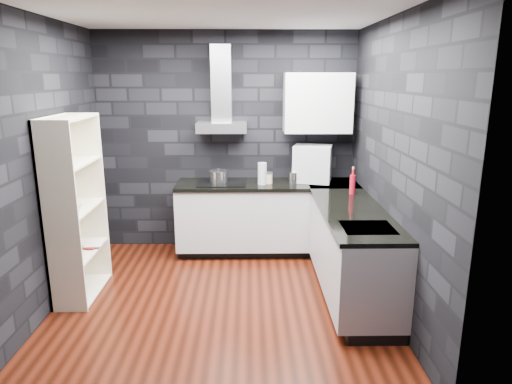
{
  "coord_description": "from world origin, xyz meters",
  "views": [
    {
      "loc": [
        0.28,
        -4.11,
        2.16
      ],
      "look_at": [
        0.35,
        0.45,
        1.0
      ],
      "focal_mm": 32.0,
      "sensor_mm": 36.0,
      "label": 1
    }
  ],
  "objects_px": {
    "fruit_bowl": "(70,209)",
    "glass_vase": "(262,174)",
    "utensil_crock": "(293,178)",
    "pot": "(219,177)",
    "bookshelf": "(76,209)",
    "red_bottle": "(352,185)",
    "storage_jar": "(268,178)",
    "appliance_garage": "(312,164)"
  },
  "relations": [
    {
      "from": "pot",
      "to": "appliance_garage",
      "type": "relative_size",
      "value": 0.48
    },
    {
      "from": "pot",
      "to": "appliance_garage",
      "type": "xyz_separation_m",
      "value": [
        1.14,
        0.06,
        0.15
      ]
    },
    {
      "from": "utensil_crock",
      "to": "bookshelf",
      "type": "bearing_deg",
      "value": -154.71
    },
    {
      "from": "utensil_crock",
      "to": "appliance_garage",
      "type": "distance_m",
      "value": 0.3
    },
    {
      "from": "pot",
      "to": "bookshelf",
      "type": "xyz_separation_m",
      "value": [
        -1.33,
        -1.09,
        -0.08
      ]
    },
    {
      "from": "utensil_crock",
      "to": "fruit_bowl",
      "type": "distance_m",
      "value": 2.54
    },
    {
      "from": "storage_jar",
      "to": "glass_vase",
      "type": "bearing_deg",
      "value": -146.18
    },
    {
      "from": "pot",
      "to": "red_bottle",
      "type": "distance_m",
      "value": 1.6
    },
    {
      "from": "storage_jar",
      "to": "appliance_garage",
      "type": "xyz_separation_m",
      "value": [
        0.54,
        0.08,
        0.17
      ]
    },
    {
      "from": "glass_vase",
      "to": "red_bottle",
      "type": "distance_m",
      "value": 1.09
    },
    {
      "from": "storage_jar",
      "to": "appliance_garage",
      "type": "distance_m",
      "value": 0.57
    },
    {
      "from": "red_bottle",
      "to": "pot",
      "type": "bearing_deg",
      "value": 159.76
    },
    {
      "from": "red_bottle",
      "to": "bookshelf",
      "type": "height_order",
      "value": "bookshelf"
    },
    {
      "from": "storage_jar",
      "to": "fruit_bowl",
      "type": "height_order",
      "value": "storage_jar"
    },
    {
      "from": "storage_jar",
      "to": "bookshelf",
      "type": "distance_m",
      "value": 2.21
    },
    {
      "from": "pot",
      "to": "appliance_garage",
      "type": "height_order",
      "value": "appliance_garage"
    },
    {
      "from": "appliance_garage",
      "to": "bookshelf",
      "type": "bearing_deg",
      "value": -141.24
    },
    {
      "from": "storage_jar",
      "to": "bookshelf",
      "type": "bearing_deg",
      "value": -151.11
    },
    {
      "from": "bookshelf",
      "to": "fruit_bowl",
      "type": "bearing_deg",
      "value": -93.04
    },
    {
      "from": "red_bottle",
      "to": "fruit_bowl",
      "type": "bearing_deg",
      "value": -166.56
    },
    {
      "from": "bookshelf",
      "to": "utensil_crock",
      "type": "bearing_deg",
      "value": 22.25
    },
    {
      "from": "appliance_garage",
      "to": "utensil_crock",
      "type": "bearing_deg",
      "value": -144.82
    },
    {
      "from": "glass_vase",
      "to": "storage_jar",
      "type": "height_order",
      "value": "glass_vase"
    },
    {
      "from": "pot",
      "to": "red_bottle",
      "type": "relative_size",
      "value": 1.01
    },
    {
      "from": "storage_jar",
      "to": "utensil_crock",
      "type": "xyz_separation_m",
      "value": [
        0.3,
        -0.01,
        0.01
      ]
    },
    {
      "from": "fruit_bowl",
      "to": "glass_vase",
      "type": "bearing_deg",
      "value": 31.92
    },
    {
      "from": "appliance_garage",
      "to": "pot",
      "type": "bearing_deg",
      "value": -163.28
    },
    {
      "from": "glass_vase",
      "to": "appliance_garage",
      "type": "height_order",
      "value": "appliance_garage"
    },
    {
      "from": "appliance_garage",
      "to": "red_bottle",
      "type": "relative_size",
      "value": 2.08
    },
    {
      "from": "storage_jar",
      "to": "fruit_bowl",
      "type": "bearing_deg",
      "value": -148.01
    },
    {
      "from": "glass_vase",
      "to": "bookshelf",
      "type": "height_order",
      "value": "bookshelf"
    },
    {
      "from": "fruit_bowl",
      "to": "utensil_crock",
      "type": "bearing_deg",
      "value": 28.17
    },
    {
      "from": "glass_vase",
      "to": "utensil_crock",
      "type": "xyz_separation_m",
      "value": [
        0.38,
        0.04,
        -0.06
      ]
    },
    {
      "from": "glass_vase",
      "to": "fruit_bowl",
      "type": "distance_m",
      "value": 2.19
    },
    {
      "from": "bookshelf",
      "to": "glass_vase",
      "type": "bearing_deg",
      "value": 25.64
    },
    {
      "from": "pot",
      "to": "red_bottle",
      "type": "xyz_separation_m",
      "value": [
        1.5,
        -0.55,
        0.03
      ]
    },
    {
      "from": "utensil_crock",
      "to": "red_bottle",
      "type": "relative_size",
      "value": 0.65
    },
    {
      "from": "utensil_crock",
      "to": "fruit_bowl",
      "type": "xyz_separation_m",
      "value": [
        -2.23,
        -1.2,
        -0.03
      ]
    },
    {
      "from": "pot",
      "to": "bookshelf",
      "type": "bearing_deg",
      "value": -140.61
    },
    {
      "from": "utensil_crock",
      "to": "pot",
      "type": "bearing_deg",
      "value": 177.8
    },
    {
      "from": "utensil_crock",
      "to": "red_bottle",
      "type": "bearing_deg",
      "value": -41.0
    },
    {
      "from": "bookshelf",
      "to": "fruit_bowl",
      "type": "xyz_separation_m",
      "value": [
        0.0,
        -0.14,
        0.04
      ]
    }
  ]
}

